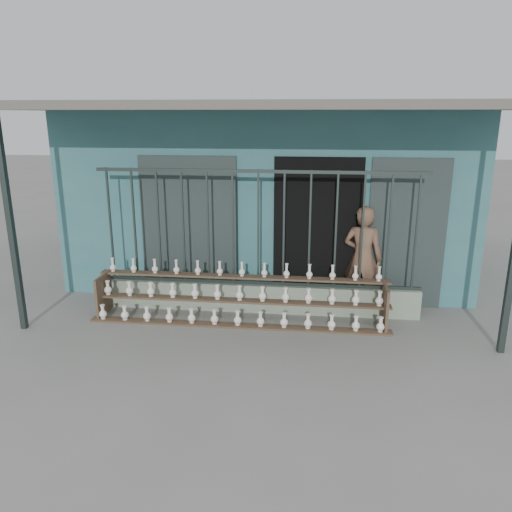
# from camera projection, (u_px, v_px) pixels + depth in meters

# --- Properties ---
(ground) EXTENTS (60.00, 60.00, 0.00)m
(ground) POSITION_uv_depth(u_px,v_px,m) (248.00, 347.00, 6.75)
(ground) COLOR slate
(workshop_building) EXTENTS (7.40, 6.60, 3.21)m
(workshop_building) POSITION_uv_depth(u_px,v_px,m) (274.00, 185.00, 10.34)
(workshop_building) COLOR #34696E
(workshop_building) RESTS_ON ground
(parapet_wall) EXTENTS (5.00, 0.20, 0.45)m
(parapet_wall) POSITION_uv_depth(u_px,v_px,m) (258.00, 298.00, 7.93)
(parapet_wall) COLOR gray
(parapet_wall) RESTS_ON ground
(security_fence) EXTENTS (5.00, 0.04, 1.80)m
(security_fence) POSITION_uv_depth(u_px,v_px,m) (258.00, 229.00, 7.62)
(security_fence) COLOR #283330
(security_fence) RESTS_ON parapet_wall
(shelf_rack) EXTENTS (4.50, 0.68, 0.85)m
(shelf_rack) POSITION_uv_depth(u_px,v_px,m) (240.00, 298.00, 7.52)
(shelf_rack) COLOR brown
(shelf_rack) RESTS_ON ground
(elderly_woman) EXTENTS (0.70, 0.56, 1.68)m
(elderly_woman) POSITION_uv_depth(u_px,v_px,m) (363.00, 258.00, 7.88)
(elderly_woman) COLOR brown
(elderly_woman) RESTS_ON ground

